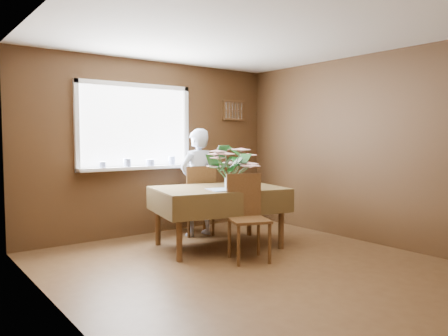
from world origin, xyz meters
TOP-DOWN VIEW (x-y plane):
  - floor at (0.00, 0.00)m, footprint 4.50×4.50m
  - ceiling at (0.00, 0.00)m, footprint 4.50×4.50m
  - wall_back at (0.00, 2.25)m, footprint 4.00×0.00m
  - wall_left at (-2.00, 0.00)m, footprint 0.00×4.50m
  - wall_right at (2.00, 0.00)m, footprint 0.00×4.50m
  - window_assembly at (-0.29, 2.20)m, footprint 1.72×0.20m
  - spoon_rack at (1.45, 2.22)m, footprint 0.44×0.05m
  - dining_table at (0.25, 0.99)m, footprint 1.77×1.38m
  - chair_far at (0.42, 1.71)m, footprint 0.52×0.52m
  - chair_near at (0.18, 0.36)m, footprint 0.54×0.54m
  - seated_woman at (0.40, 1.71)m, footprint 0.57×0.39m
  - flower_bouquet at (0.22, 0.73)m, footprint 0.58×0.58m
  - side_plate at (0.72, 1.04)m, footprint 0.32×0.32m
  - table_knife at (0.40, 0.72)m, footprint 0.03×0.24m

SIDE VIEW (x-z plane):
  - floor at x=0.00m, z-range 0.00..0.00m
  - chair_near at x=0.18m, z-range 0.04..1.02m
  - chair_far at x=0.42m, z-range 0.04..1.04m
  - dining_table at x=0.25m, z-range 0.29..1.06m
  - seated_woman at x=0.40m, z-range 0.00..1.53m
  - side_plate at x=0.72m, z-range 0.77..0.78m
  - table_knife at x=0.40m, z-range 0.77..0.78m
  - flower_bouquet at x=0.22m, z-range 0.84..1.34m
  - wall_back at x=0.00m, z-range -0.75..3.25m
  - wall_left at x=-2.00m, z-range -1.00..3.50m
  - wall_right at x=2.00m, z-range -1.00..3.50m
  - window_assembly at x=-0.29m, z-range 0.75..1.97m
  - spoon_rack at x=1.45m, z-range 1.69..2.02m
  - ceiling at x=0.00m, z-range 2.50..2.50m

